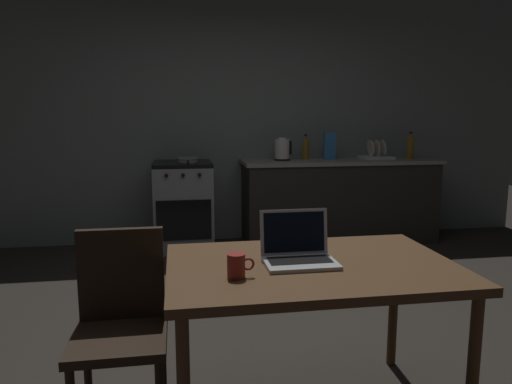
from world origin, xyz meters
name	(u,v)px	position (x,y,z in m)	size (l,w,h in m)	color
ground_plane	(273,335)	(0.00, 0.00, 0.00)	(12.00, 12.00, 0.00)	#2D2823
back_wall	(255,118)	(0.30, 2.52, 1.36)	(6.40, 0.10, 2.72)	slate
kitchen_counter	(339,200)	(1.18, 2.17, 0.46)	(2.16, 0.64, 0.92)	#282623
stove_oven	(183,205)	(-0.52, 2.16, 0.46)	(0.60, 0.62, 0.92)	gray
dining_table	(311,278)	(0.01, -0.82, 0.67)	(1.29, 0.85, 0.74)	brown
chair	(121,318)	(-0.84, -0.77, 0.52)	(0.40, 0.40, 0.90)	#2D2116
laptop	(298,252)	(-0.05, -0.80, 0.79)	(0.32, 0.25, 0.23)	silver
electric_kettle	(282,150)	(0.54, 2.17, 1.03)	(0.19, 0.16, 0.24)	black
bottle	(410,146)	(1.97, 2.12, 1.06)	(0.08, 0.08, 0.30)	#8C601E
frying_pan	(188,160)	(-0.47, 2.14, 0.94)	(0.23, 0.40, 0.05)	gray
coffee_mug	(237,266)	(-0.35, -0.96, 0.79)	(0.11, 0.07, 0.10)	#9E2D28
cereal_box	(330,146)	(1.07, 2.19, 1.06)	(0.13, 0.05, 0.29)	#3372B2
dish_rack	(376,155)	(1.60, 2.17, 0.96)	(0.34, 0.26, 0.21)	silver
bottle_b	(306,148)	(0.81, 2.25, 1.04)	(0.07, 0.07, 0.27)	#8C601E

